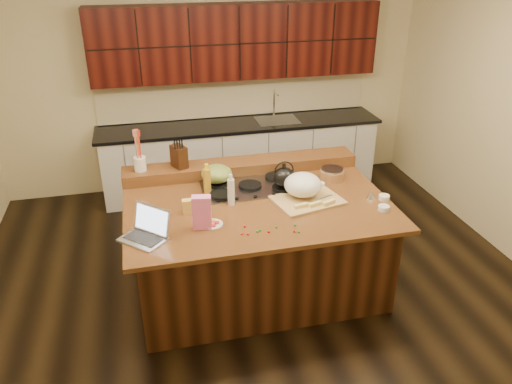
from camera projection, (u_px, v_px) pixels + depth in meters
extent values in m
cube|color=black|center=(257.00, 284.00, 4.98)|extent=(5.50, 5.00, 0.01)
cube|color=beige|center=(212.00, 87.00, 6.55)|extent=(5.50, 0.01, 2.70)
cube|color=beige|center=(391.00, 373.00, 2.19)|extent=(5.50, 0.01, 2.70)
cube|color=black|center=(257.00, 246.00, 4.78)|extent=(2.22, 1.42, 0.88)
cube|color=black|center=(257.00, 204.00, 4.57)|extent=(2.40, 1.60, 0.04)
cube|color=black|center=(241.00, 166.00, 5.14)|extent=(2.40, 0.30, 0.12)
cube|color=gray|center=(250.00, 188.00, 4.82)|extent=(0.92, 0.52, 0.02)
cylinder|color=black|center=(217.00, 183.00, 4.86)|extent=(0.22, 0.22, 0.03)
cylinder|color=black|center=(276.00, 177.00, 4.99)|extent=(0.22, 0.22, 0.03)
cylinder|color=black|center=(222.00, 195.00, 4.63)|extent=(0.22, 0.22, 0.03)
cylinder|color=black|center=(284.00, 188.00, 4.76)|extent=(0.22, 0.22, 0.03)
cylinder|color=black|center=(250.00, 186.00, 4.81)|extent=(0.22, 0.22, 0.03)
cube|color=silver|center=(241.00, 158.00, 6.72)|extent=(3.60, 0.62, 0.90)
cube|color=black|center=(240.00, 125.00, 6.51)|extent=(3.70, 0.66, 0.04)
cube|color=gray|center=(277.00, 121.00, 6.61)|extent=(0.55, 0.42, 0.01)
cylinder|color=gray|center=(274.00, 103.00, 6.68)|extent=(0.02, 0.02, 0.36)
cube|color=black|center=(237.00, 42.00, 6.18)|extent=(3.60, 0.34, 0.90)
cube|color=beige|center=(235.00, 97.00, 6.66)|extent=(3.60, 0.03, 0.50)
ellipsoid|color=black|center=(284.00, 177.00, 4.71)|extent=(0.28, 0.28, 0.19)
ellipsoid|color=olive|center=(217.00, 174.00, 4.82)|extent=(0.37, 0.37, 0.16)
cube|color=#B7B7BC|center=(143.00, 239.00, 3.97)|extent=(0.42, 0.42, 0.02)
cube|color=black|center=(143.00, 238.00, 3.97)|extent=(0.31, 0.31, 0.00)
cube|color=#B7B7BC|center=(152.00, 219.00, 4.01)|extent=(0.30, 0.30, 0.23)
cube|color=silver|center=(151.00, 220.00, 4.00)|extent=(0.27, 0.26, 0.19)
cylinder|color=#B98F20|center=(207.00, 182.00, 4.63)|extent=(0.09, 0.09, 0.27)
cylinder|color=silver|center=(231.00, 192.00, 4.46)|extent=(0.08, 0.08, 0.25)
cube|color=tan|center=(307.00, 200.00, 4.56)|extent=(0.68, 0.55, 0.03)
ellipsoid|color=white|center=(303.00, 185.00, 4.58)|extent=(0.35, 0.35, 0.21)
cube|color=#EDD872|center=(301.00, 206.00, 4.41)|extent=(0.13, 0.03, 0.03)
cube|color=#EDD872|center=(315.00, 204.00, 4.43)|extent=(0.13, 0.03, 0.03)
cube|color=#EDD872|center=(329.00, 203.00, 4.46)|extent=(0.13, 0.03, 0.03)
cylinder|color=gray|center=(322.00, 198.00, 4.56)|extent=(0.23, 0.09, 0.01)
cylinder|color=white|center=(384.00, 208.00, 4.41)|extent=(0.13, 0.13, 0.04)
cylinder|color=white|center=(384.00, 198.00, 4.59)|extent=(0.13, 0.13, 0.04)
cylinder|color=white|center=(320.00, 185.00, 4.83)|extent=(0.13, 0.13, 0.04)
cylinder|color=#996B3F|center=(332.00, 175.00, 5.00)|extent=(0.29, 0.29, 0.09)
cone|color=silver|center=(371.00, 195.00, 4.61)|extent=(0.09, 0.09, 0.07)
cube|color=pink|center=(202.00, 212.00, 4.09)|extent=(0.17, 0.11, 0.29)
cylinder|color=white|center=(212.00, 224.00, 4.19)|extent=(0.19, 0.19, 0.01)
cube|color=#EFC254|center=(188.00, 206.00, 4.35)|extent=(0.09, 0.06, 0.13)
cylinder|color=white|center=(140.00, 164.00, 4.87)|extent=(0.14, 0.14, 0.14)
cube|color=black|center=(179.00, 157.00, 4.94)|extent=(0.17, 0.21, 0.22)
ellipsoid|color=red|center=(269.00, 232.00, 4.08)|extent=(0.02, 0.02, 0.02)
ellipsoid|color=#198C26|center=(276.00, 227.00, 4.14)|extent=(0.02, 0.02, 0.02)
ellipsoid|color=red|center=(295.00, 231.00, 4.08)|extent=(0.02, 0.02, 0.02)
ellipsoid|color=#198C26|center=(295.00, 225.00, 4.18)|extent=(0.02, 0.02, 0.02)
ellipsoid|color=red|center=(245.00, 226.00, 4.15)|extent=(0.02, 0.02, 0.02)
ellipsoid|color=#198C26|center=(257.00, 231.00, 4.08)|extent=(0.02, 0.02, 0.02)
ellipsoid|color=red|center=(242.00, 234.00, 4.05)|extent=(0.02, 0.02, 0.02)
ellipsoid|color=#198C26|center=(260.00, 230.00, 4.10)|extent=(0.02, 0.02, 0.02)
ellipsoid|color=red|center=(248.00, 234.00, 4.04)|extent=(0.02, 0.02, 0.02)
ellipsoid|color=#198C26|center=(299.00, 232.00, 4.08)|extent=(0.02, 0.02, 0.02)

